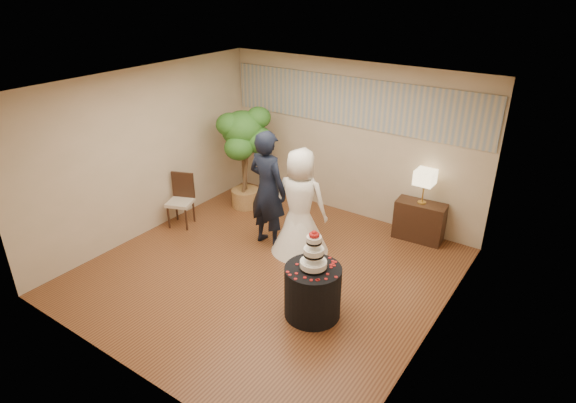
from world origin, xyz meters
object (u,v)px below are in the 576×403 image
Objects in this scene: table_lamp at (424,187)px; side_chair at (180,201)px; groom at (268,190)px; cake_table at (313,292)px; wedding_cake at (314,250)px; console at (419,221)px; ficus_tree at (244,158)px; bride at (300,202)px.

table_lamp is 0.62× the size of side_chair.
groom is at bearing -142.25° from table_lamp.
wedding_cake reaches higher than cake_table.
groom is 2.64× the size of cake_table.
cake_table is at bearing 149.16° from groom.
cake_table is 0.79× the size of side_chair.
console is (0.41, 2.72, -0.66)m from wedding_cake.
table_lamp is (0.41, 2.72, 0.61)m from cake_table.
wedding_cake is at bearing -98.59° from table_lamp.
table_lamp is 0.29× the size of ficus_tree.
bride is 2.12m from console.
table_lamp is (0.41, 2.72, -0.03)m from wedding_cake.
side_chair is at bearing 166.34° from cake_table.
wedding_cake is (1.60, -1.17, 0.01)m from groom.
ficus_tree is at bearing -35.88° from bride.
cake_table is 3.36m from side_chair.
bride is at bearing 129.25° from cake_table.
wedding_cake reaches higher than side_chair.
groom is at bearing 143.77° from cake_table.
wedding_cake is 3.40m from side_chair.
wedding_cake is at bearing 0.00° from cake_table.
side_chair is (-3.26, 0.79, -0.52)m from wedding_cake.
side_chair reaches higher than cake_table.
table_lamp is at bearing 0.00° from console.
cake_table is 1.28× the size of table_lamp.
cake_table is at bearing 0.00° from wedding_cake.
bride is 1.95m from ficus_tree.
bride is at bearing -9.76° from side_chair.
ficus_tree reaches higher than cake_table.
console is (2.01, 1.55, -0.64)m from groom.
bride is at bearing -139.08° from console.
table_lamp is at bearing -146.96° from bride.
bride is 3.19× the size of wedding_cake.
bride reaches higher than side_chair.
ficus_tree is at bearing 143.88° from cake_table.
table_lamp reaches higher than side_chair.
console is at bearing 81.41° from wedding_cake.
table_lamp reaches higher than cake_table.
groom is 1.12× the size of bride.
table_lamp is at bearing 81.41° from cake_table.
wedding_cake is at bearing -35.53° from side_chair.
ficus_tree is at bearing 143.88° from wedding_cake.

